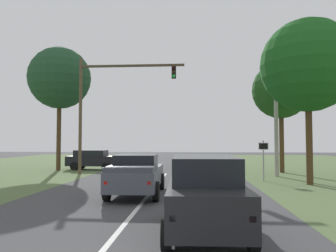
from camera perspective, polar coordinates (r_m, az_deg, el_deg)
The scene contains 10 objects.
ground_plane at distance 16.53m, azimuth -2.79°, elevation -10.98°, with size 120.00×120.00×0.00m, color #424244.
red_suv_near at distance 9.03m, azimuth 6.31°, elevation -11.27°, with size 2.20×4.51×1.99m.
pickup_truck_lead at distance 15.23m, azimuth -5.33°, elevation -8.12°, with size 2.33×5.44×1.81m.
traffic_light at distance 25.55m, azimuth -10.50°, elevation 4.78°, with size 7.92×0.40×8.65m.
keep_moving_sign at distance 21.32m, azimuth 15.91°, elevation -4.76°, with size 0.60×0.09×2.46m.
oak_tree_right at distance 27.84m, azimuth 18.62°, elevation 5.76°, with size 4.45×4.45×8.66m.
crossing_suv_far at distance 29.55m, azimuth -12.63°, elevation -5.53°, with size 4.38×2.13×1.66m.
utility_pole_right at distance 24.36m, azimuth 17.88°, elevation 1.80°, with size 0.28×0.28×8.47m, color #9E998E.
extra_tree_1 at distance 20.78m, azimuth 22.64°, elevation 9.44°, with size 5.27×5.27×9.33m.
extra_tree_2 at distance 29.95m, azimuth -17.93°, elevation 7.72°, with size 5.18×5.18×10.34m.
Camera 1 is at (1.96, -5.27, 2.39)m, focal length 35.88 mm.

